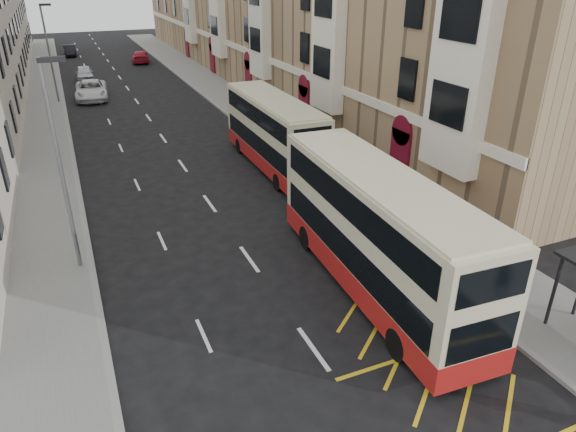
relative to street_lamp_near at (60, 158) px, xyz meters
name	(u,v)px	position (x,y,z in m)	size (l,w,h in m)	color
pavement_right	(260,118)	(14.35, 18.00, -4.56)	(4.00, 120.00, 0.15)	slate
pavement_left	(47,142)	(-1.15, 18.00, -4.56)	(3.00, 120.00, 0.15)	slate
kerb_right	(236,121)	(12.35, 18.00, -4.56)	(0.25, 120.00, 0.15)	gray
kerb_left	(70,140)	(0.35, 18.00, -4.56)	(0.25, 120.00, 0.15)	gray
road_markings	(129,90)	(6.35, 33.00, -4.63)	(10.00, 110.00, 0.01)	silver
terrace_right	(268,3)	(21.23, 33.38, 2.88)	(10.75, 79.00, 15.25)	#A1845D
guard_railing	(441,259)	(12.60, -6.25, -3.78)	(0.06, 6.56, 1.01)	red
street_lamp_near	(60,158)	(0.00, 0.00, 0.00)	(0.93, 0.18, 8.00)	slate
street_lamp_far	(49,48)	(0.00, 30.00, 0.00)	(0.93, 0.18, 8.00)	slate
double_decker_front	(377,233)	(9.88, -5.81, -2.32)	(3.19, 11.50, 4.54)	beige
double_decker_rear	(274,133)	(11.32, 7.51, -2.51)	(2.52, 10.51, 4.18)	beige
pedestrian_mid	(524,262)	(15.21, -7.74, -3.72)	(0.74, 0.58, 1.53)	black
pedestrian_far	(467,254)	(13.37, -6.70, -3.53)	(1.12, 0.47, 1.91)	black
white_van	(91,90)	(2.80, 30.46, -3.82)	(2.70, 5.85, 1.63)	white
car_silver	(85,73)	(2.83, 39.67, -3.89)	(1.76, 4.37, 1.49)	#B1B5B9
car_dark	(70,51)	(2.15, 58.09, -3.94)	(1.48, 4.23, 1.39)	black
car_red	(140,57)	(10.02, 48.85, -3.92)	(2.00, 4.93, 1.43)	#AA1424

